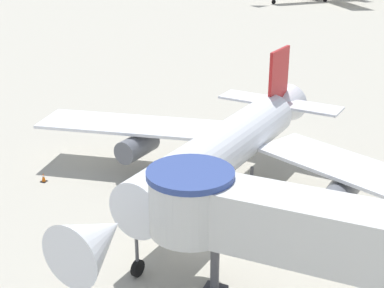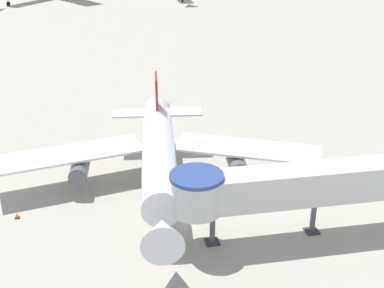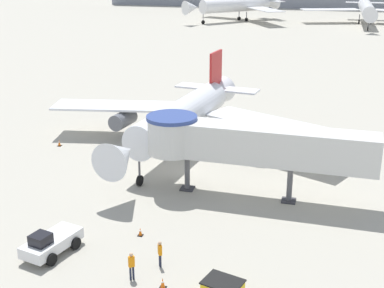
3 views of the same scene
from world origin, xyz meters
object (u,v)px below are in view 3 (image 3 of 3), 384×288
Objects in this scene: traffic_cone_near_nose at (140,232)px; jet_bridge at (241,142)px; ground_crew_marshaller at (132,264)px; background_jet_navy_tail at (367,9)px; traffic_cone_port_wing at (59,143)px; background_jet_black_tail at (237,5)px; pushback_tug_white at (51,243)px; traffic_cone_apron_front at (163,283)px; main_airplane at (184,115)px; ground_crew_wing_walker at (160,252)px.

jet_bridge is at bearing 56.19° from traffic_cone_near_nose.
ground_crew_marshaller is 135.96m from background_jet_navy_tail.
jet_bridge is at bearing -19.93° from traffic_cone_port_wing.
background_jet_black_tail is (-1.83, 113.37, 4.43)m from traffic_cone_port_wing.
jet_bridge reaches higher than pushback_tug_white.
traffic_cone_port_wing is 25.75m from ground_crew_marshaller.
traffic_cone_apron_front is at bearing -58.66° from traffic_cone_near_nose.
background_jet_navy_tail is (21.98, 112.09, 0.79)m from main_airplane.
traffic_cone_port_wing is 0.02× the size of background_jet_black_tail.
background_jet_black_tail is (-19.44, 134.27, 4.43)m from traffic_cone_apron_front.
pushback_tug_white reaches higher than traffic_cone_port_wing.
ground_crew_marshaller is at bearing 0.86° from pushback_tug_white.
main_airplane is at bearing -101.25° from background_jet_navy_tail.
main_airplane is 21.48m from pushback_tug_white.
jet_bridge is 21.42m from traffic_cone_port_wing.
background_jet_black_tail is at bearing 97.12° from traffic_cone_near_nose.
traffic_cone_apron_front is 135.74m from background_jet_black_tail.
traffic_cone_apron_front is at bearing -39.94° from background_jet_black_tail.
ground_crew_marshaller is 135.05m from background_jet_black_tail.
ground_crew_wing_walker is 0.06× the size of background_jet_black_tail.
jet_bridge is 14.41m from ground_crew_marshaller.
ground_crew_marshaller is (-2.04, 0.40, 0.72)m from traffic_cone_apron_front.
pushback_tug_white is 7.28m from ground_crew_wing_walker.
traffic_cone_near_nose is 6.46m from traffic_cone_apron_front.
traffic_cone_port_wing is 119.28m from background_jet_navy_tail.
jet_bridge is 122.15m from background_jet_navy_tail.
traffic_cone_near_nose is 0.89× the size of traffic_cone_port_wing.
background_jet_black_tail is at bearing -127.07° from ground_crew_marshaller.
ground_crew_wing_walker is 0.05× the size of background_jet_navy_tail.
ground_crew_wing_walker is (2.52, -3.37, 0.73)m from traffic_cone_near_nose.
pushback_tug_white and ground_crew_marshaller have the same top height.
traffic_cone_apron_front is at bearing -49.89° from traffic_cone_port_wing.
ground_crew_wing_walker is (16.76, -18.75, 0.69)m from traffic_cone_port_wing.
traffic_cone_near_nose is 5.35m from ground_crew_marshaller.
ground_crew_wing_walker is at bearing -97.80° from background_jet_navy_tail.
main_airplane is at bearing 95.37° from traffic_cone_near_nose.
background_jet_navy_tail is (25.10, 133.16, 3.57)m from pushback_tug_white.
jet_bridge is (7.14, -9.15, 0.93)m from main_airplane.
ground_crew_marshaller is (15.57, -20.50, 0.72)m from traffic_cone_port_wing.
background_jet_navy_tail is at bearing 93.39° from pushback_tug_white.
background_jet_navy_tail is (17.83, 132.83, 3.37)m from ground_crew_wing_walker.
traffic_cone_near_nose is 4.27m from ground_crew_wing_walker.
pushback_tug_white is at bearing -43.29° from background_jet_black_tail.
pushback_tug_white is 0.12× the size of background_jet_navy_tail.
traffic_cone_apron_front is (-2.14, -13.74, -4.21)m from jet_bridge.
ground_crew_marshaller reaches higher than traffic_cone_port_wing.
jet_bridge reaches higher than ground_crew_wing_walker.
ground_crew_wing_walker is at bearing -48.20° from traffic_cone_port_wing.
main_airplane is at bearing -126.98° from ground_crew_marshaller.
main_airplane is at bearing 95.64° from pushback_tug_white.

